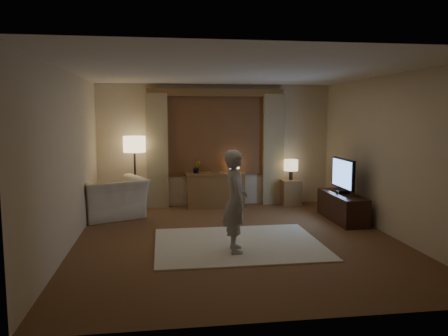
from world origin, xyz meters
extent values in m
cube|color=brown|center=(0.00, 0.00, -0.01)|extent=(5.00, 5.50, 0.02)
cube|color=silver|center=(0.00, 0.00, 2.61)|extent=(5.00, 5.50, 0.02)
cube|color=beige|center=(0.00, 2.76, 1.30)|extent=(5.00, 0.02, 2.60)
cube|color=beige|center=(0.00, -2.76, 1.30)|extent=(5.00, 0.02, 2.60)
cube|color=beige|center=(-2.51, 0.00, 1.30)|extent=(0.02, 5.50, 2.60)
cube|color=beige|center=(2.51, 0.00, 1.30)|extent=(0.02, 5.50, 2.60)
cube|color=black|center=(0.00, 2.73, 1.55)|extent=(2.00, 0.01, 1.70)
cube|color=brown|center=(0.00, 2.72, 1.55)|extent=(2.08, 0.04, 1.78)
cube|color=tan|center=(-1.25, 2.65, 1.20)|extent=(0.45, 0.12, 2.40)
cube|color=tan|center=(1.25, 2.65, 1.20)|extent=(0.45, 0.12, 2.40)
cube|color=brown|center=(0.00, 2.67, 2.42)|extent=(2.90, 0.14, 0.16)
cube|color=beige|center=(-0.03, -0.24, 0.01)|extent=(2.50, 2.00, 0.02)
cube|color=brown|center=(-0.04, 2.50, 0.35)|extent=(1.20, 0.40, 0.70)
cube|color=brown|center=(-0.04, 2.50, 0.80)|extent=(0.16, 0.02, 0.20)
imported|color=#999999|center=(-0.44, 2.50, 0.85)|extent=(0.16, 0.13, 0.30)
cylinder|color=black|center=(0.36, 2.50, 0.76)|extent=(0.08, 0.08, 0.12)
cylinder|color=#E5C489|center=(0.36, 2.50, 0.91)|extent=(0.22, 0.22, 0.18)
cylinder|color=black|center=(-1.70, 2.40, 0.02)|extent=(0.32, 0.32, 0.03)
cylinder|color=black|center=(-1.70, 2.40, 0.61)|extent=(0.04, 0.04, 1.21)
cylinder|color=#E5C489|center=(-1.70, 2.40, 1.37)|extent=(0.45, 0.45, 0.32)
imported|color=beige|center=(-2.12, 1.81, 0.38)|extent=(1.49, 1.42, 0.76)
cube|color=brown|center=(1.60, 2.45, 0.28)|extent=(0.40, 0.40, 0.56)
cylinder|color=black|center=(1.60, 2.45, 0.66)|extent=(0.08, 0.08, 0.20)
cylinder|color=#E5C489|center=(1.60, 2.45, 0.88)|extent=(0.30, 0.30, 0.24)
cube|color=black|center=(2.15, 1.00, 0.25)|extent=(0.45, 1.40, 0.50)
cube|color=black|center=(2.15, 1.00, 0.53)|extent=(0.22, 0.10, 0.06)
cube|color=black|center=(2.15, 1.00, 0.88)|extent=(0.05, 0.91, 0.56)
cube|color=#5483E5|center=(2.12, 1.00, 0.88)|extent=(0.00, 0.85, 0.50)
imported|color=#B7B1A9|center=(-0.14, -0.61, 0.75)|extent=(0.36, 0.54, 1.45)
camera|label=1|loc=(-1.15, -6.57, 1.95)|focal=35.00mm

